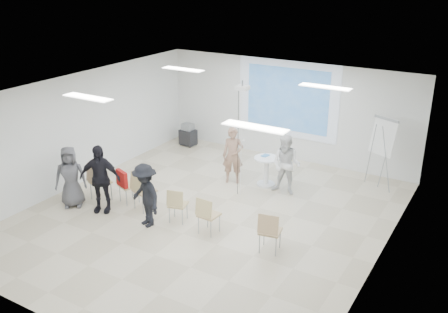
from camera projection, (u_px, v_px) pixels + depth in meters
The scene contains 30 objects.
floor at pixel (207, 217), 11.93m from camera, with size 8.00×9.00×0.10m, color beige.
ceiling at pixel (205, 91), 10.80m from camera, with size 8.00×9.00×0.10m, color white.
wall_back at pixel (288, 110), 15.01m from camera, with size 8.00×0.10×3.00m, color silver.
wall_left at pixel (78, 129), 13.30m from camera, with size 0.10×9.00×3.00m, color silver.
wall_right at pixel (386, 197), 9.43m from camera, with size 0.10×9.00×3.00m, color silver.
projection_halo at pixel (287, 99), 14.83m from camera, with size 3.20×0.01×2.30m, color silver.
projection_image at pixel (287, 99), 14.82m from camera, with size 2.60×0.01×1.90m, color #326CAA.
pedestal_table at pixel (266, 169), 13.39m from camera, with size 0.76×0.76×0.83m.
player_left at pixel (233, 152), 13.43m from camera, with size 0.64×0.44×1.77m, color #A17863.
player_right at pixel (286, 162), 12.77m from camera, with size 0.85×0.68×1.77m, color white.
controller_left at pixel (243, 141), 13.45m from camera, with size 0.04×0.11×0.04m, color silver.
controller_right at pixel (284, 146), 12.95m from camera, with size 0.04×0.13×0.04m, color silver.
chair_far_left at pixel (97, 180), 12.46m from camera, with size 0.59×0.61×0.98m.
chair_left_mid at pixel (126, 183), 12.36m from camera, with size 0.56×0.58×0.91m.
chair_left_inner at pixel (141, 188), 11.98m from camera, with size 0.59×0.62×1.00m.
chair_center at pixel (177, 203), 11.44m from camera, with size 0.49×0.51×0.84m.
chair_right_inner at pixel (207, 213), 10.91m from camera, with size 0.44×0.47×0.89m.
chair_right_far at pixel (269, 229), 10.20m from camera, with size 0.51×0.54×0.92m.
red_jacket at pixel (122, 179), 12.16m from camera, with size 0.43×0.10×0.41m, color #B31816.
laptop at pixel (145, 189), 12.07m from camera, with size 0.37×0.27×0.03m, color black.
audience_left at pixel (99, 174), 11.81m from camera, with size 1.13×0.68×1.94m, color black.
audience_mid at pixel (145, 191), 11.18m from camera, with size 1.10×0.60×1.70m, color black.
audience_outer at pixel (70, 173), 12.10m from camera, with size 0.84×0.56×1.73m, color #545458.
flipchart_easel at pixel (383, 137), 12.88m from camera, with size 0.78×0.62×1.95m.
av_cart at pixel (188, 135), 16.40m from camera, with size 0.53×0.44×0.74m.
ceiling_projector at pixel (242, 93), 12.08m from camera, with size 0.30×0.25×3.00m.
fluor_panel_nw at pixel (183, 69), 13.39m from camera, with size 1.20×0.30×0.02m, color white.
fluor_panel_ne at pixel (325, 87), 11.48m from camera, with size 1.20×0.30×0.02m, color white.
fluor_panel_sw at pixel (88, 97), 10.59m from camera, with size 1.20×0.30×0.02m, color white.
fluor_panel_se at pixel (255, 127), 8.68m from camera, with size 1.20×0.30×0.02m, color white.
Camera 1 is at (5.77, -8.88, 5.63)m, focal length 40.00 mm.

